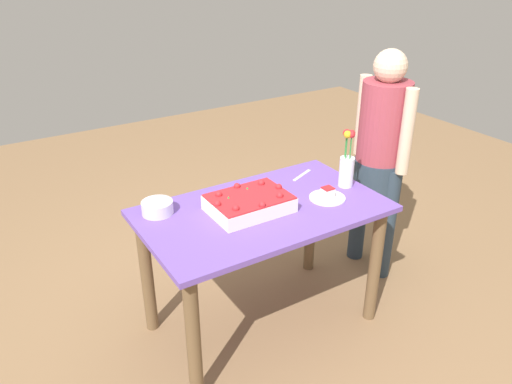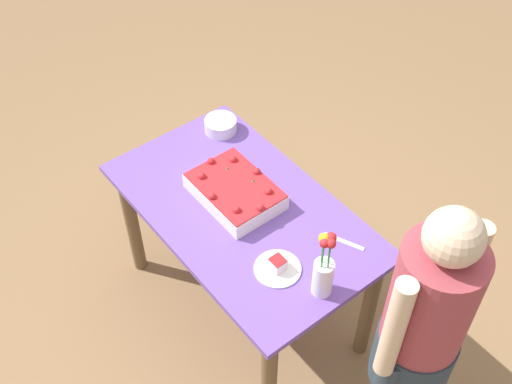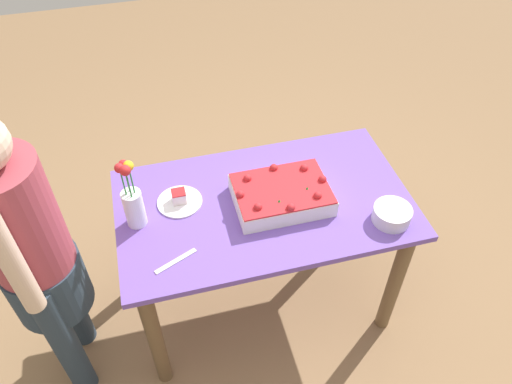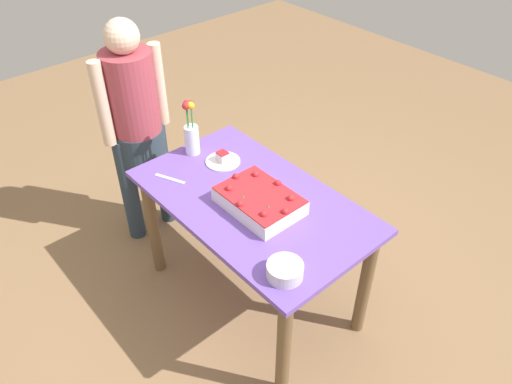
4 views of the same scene
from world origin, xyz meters
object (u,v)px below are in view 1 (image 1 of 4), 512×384
object	(u,v)px
cake_knife	(302,175)
fruit_bowl	(157,207)
serving_plate_with_slice	(327,196)
flower_vase	(347,165)
sheet_cake	(249,203)
person_standing	(380,152)

from	to	relation	value
cake_knife	fruit_bowl	distance (m)	0.92
serving_plate_with_slice	flower_vase	world-z (taller)	flower_vase
serving_plate_with_slice	fruit_bowl	distance (m)	0.92
serving_plate_with_slice	flower_vase	bearing A→B (deg)	20.69
sheet_cake	person_standing	xyz separation A→B (m)	(1.02, 0.10, 0.04)
person_standing	fruit_bowl	bearing A→B (deg)	-5.03
serving_plate_with_slice	person_standing	bearing A→B (deg)	19.25
serving_plate_with_slice	flower_vase	xyz separation A→B (m)	(0.19, 0.07, 0.11)
cake_knife	serving_plate_with_slice	bearing A→B (deg)	-124.97
sheet_cake	person_standing	world-z (taller)	person_standing
sheet_cake	flower_vase	distance (m)	0.63
cake_knife	flower_vase	size ratio (longest dim) A/B	0.55
flower_vase	sheet_cake	bearing A→B (deg)	176.71
sheet_cake	serving_plate_with_slice	world-z (taller)	sheet_cake
sheet_cake	serving_plate_with_slice	xyz separation A→B (m)	(0.44, -0.11, -0.03)
sheet_cake	cake_knife	xyz separation A→B (m)	(0.50, 0.21, -0.04)
sheet_cake	serving_plate_with_slice	distance (m)	0.45
fruit_bowl	person_standing	bearing A→B (deg)	-5.03
cake_knife	sheet_cake	bearing A→B (deg)	179.21
sheet_cake	flower_vase	world-z (taller)	flower_vase
cake_knife	fruit_bowl	world-z (taller)	fruit_bowl
cake_knife	person_standing	size ratio (longest dim) A/B	0.13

